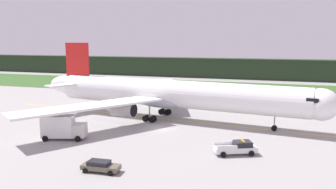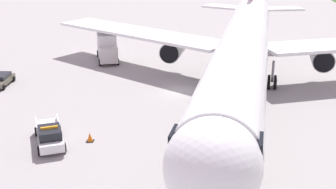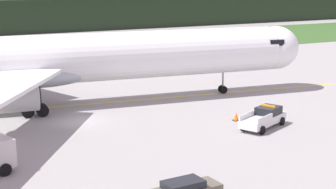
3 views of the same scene
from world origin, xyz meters
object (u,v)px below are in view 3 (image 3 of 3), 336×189
at_px(airliner, 55,61).
at_px(apron_cone, 236,117).
at_px(ops_pickup_truck, 264,118).
at_px(staff_car, 185,189).

bearing_deg(airliner, apron_cone, -44.31).
relative_size(ops_pickup_truck, apron_cone, 7.57).
height_order(airliner, staff_car, airliner).
bearing_deg(staff_car, airliner, 90.38).
distance_m(airliner, apron_cone, 19.61).
relative_size(staff_car, apron_cone, 5.83).
relative_size(airliner, apron_cone, 75.28).
distance_m(ops_pickup_truck, apron_cone, 3.28).
bearing_deg(airliner, staff_car, -89.62).
xyz_separation_m(staff_car, apron_cone, (13.47, 14.03, -0.32)).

